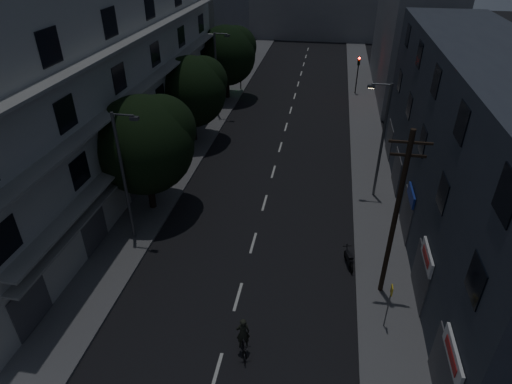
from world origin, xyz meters
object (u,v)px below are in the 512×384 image
(utility_pole, at_px, (396,215))
(cyclist, at_px, (243,341))
(bus_stop_sign, at_px, (390,299))
(motorcycle, at_px, (349,259))

(utility_pole, xyz_separation_m, cyclist, (-6.31, -4.87, -4.17))
(bus_stop_sign, xyz_separation_m, motorcycle, (-1.60, 4.23, -1.46))
(bus_stop_sign, distance_m, motorcycle, 4.75)
(cyclist, bearing_deg, motorcycle, 37.09)
(utility_pole, distance_m, motorcycle, 5.06)
(utility_pole, height_order, motorcycle, utility_pole)
(utility_pole, relative_size, cyclist, 4.36)
(motorcycle, relative_size, cyclist, 0.80)
(utility_pole, xyz_separation_m, motorcycle, (-1.61, 1.80, -4.44))
(bus_stop_sign, distance_m, cyclist, 6.85)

